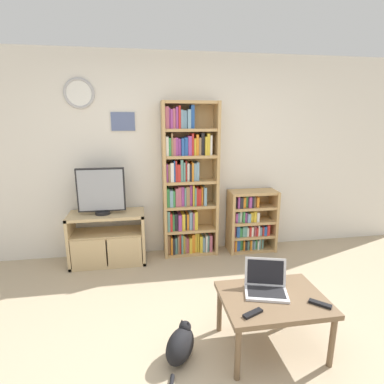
% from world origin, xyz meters
% --- Properties ---
extents(ground_plane, '(18.00, 18.00, 0.00)m').
position_xyz_m(ground_plane, '(0.00, 0.00, 0.00)').
color(ground_plane, tan).
extents(wall_back, '(6.95, 0.09, 2.60)m').
position_xyz_m(wall_back, '(-0.01, 2.14, 1.31)').
color(wall_back, silver).
rests_on(wall_back, ground_plane).
extents(tv_stand, '(0.92, 0.42, 0.65)m').
position_xyz_m(tv_stand, '(-0.93, 1.86, 0.33)').
color(tv_stand, tan).
rests_on(tv_stand, ground_plane).
extents(television, '(0.56, 0.18, 0.57)m').
position_xyz_m(television, '(-0.97, 1.85, 0.94)').
color(television, black).
rests_on(television, tv_stand).
extents(bookshelf_tall, '(0.71, 0.27, 2.00)m').
position_xyz_m(bookshelf_tall, '(0.10, 1.98, 0.97)').
color(bookshelf_tall, tan).
rests_on(bookshelf_tall, ground_plane).
extents(bookshelf_short, '(0.65, 0.31, 0.85)m').
position_xyz_m(bookshelf_short, '(0.95, 1.95, 0.41)').
color(bookshelf_short, tan).
rests_on(bookshelf_short, ground_plane).
extents(coffee_table, '(0.80, 0.59, 0.45)m').
position_xyz_m(coffee_table, '(0.50, 0.14, 0.40)').
color(coffee_table, brown).
rests_on(coffee_table, ground_plane).
extents(laptop, '(0.39, 0.34, 0.24)m').
position_xyz_m(laptop, '(0.47, 0.23, 0.51)').
color(laptop, silver).
rests_on(laptop, coffee_table).
extents(remote_near_laptop, '(0.15, 0.14, 0.02)m').
position_xyz_m(remote_near_laptop, '(0.80, -0.01, 0.46)').
color(remote_near_laptop, black).
rests_on(remote_near_laptop, coffee_table).
extents(remote_far_from_laptop, '(0.16, 0.10, 0.02)m').
position_xyz_m(remote_far_from_laptop, '(0.26, -0.04, 0.46)').
color(remote_far_from_laptop, black).
rests_on(remote_far_from_laptop, coffee_table).
extents(cat, '(0.33, 0.51, 0.29)m').
position_xyz_m(cat, '(-0.23, 0.13, 0.13)').
color(cat, black).
rests_on(cat, ground_plane).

